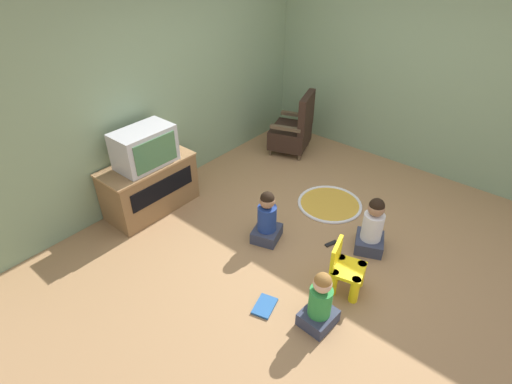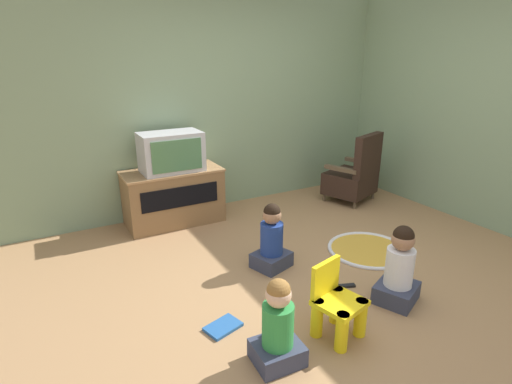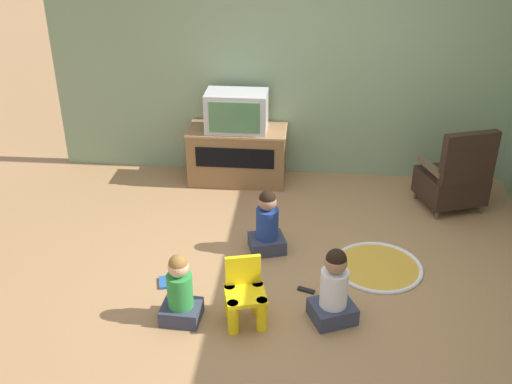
{
  "view_description": "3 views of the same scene",
  "coord_description": "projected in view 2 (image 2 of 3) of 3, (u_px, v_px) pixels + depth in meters",
  "views": [
    {
      "loc": [
        -3.12,
        -1.82,
        2.98
      ],
      "look_at": [
        -0.54,
        0.34,
        0.7
      ],
      "focal_mm": 28.0,
      "sensor_mm": 36.0,
      "label": 1
    },
    {
      "loc": [
        -2.14,
        -2.52,
        1.89
      ],
      "look_at": [
        -0.54,
        0.35,
        0.75
      ],
      "focal_mm": 28.0,
      "sensor_mm": 36.0,
      "label": 2
    },
    {
      "loc": [
        -0.07,
        -4.48,
        3.13
      ],
      "look_at": [
        -0.5,
        0.23,
        0.65
      ],
      "focal_mm": 42.0,
      "sensor_mm": 36.0,
      "label": 3
    }
  ],
  "objects": [
    {
      "name": "play_mat",
      "position": [
        368.0,
        250.0,
        4.06
      ],
      "size": [
        0.81,
        0.81,
        0.04
      ],
      "color": "gold",
      "rests_on": "ground_plane"
    },
    {
      "name": "tv_cabinet",
      "position": [
        173.0,
        196.0,
        4.65
      ],
      "size": [
        1.11,
        0.54,
        0.64
      ],
      "color": "brown",
      "rests_on": "ground_plane"
    },
    {
      "name": "yellow_kid_chair",
      "position": [
        337.0,
        307.0,
        2.79
      ],
      "size": [
        0.38,
        0.36,
        0.53
      ],
      "rotation": [
        0.0,
        0.0,
        0.25
      ],
      "color": "yellow",
      "rests_on": "ground_plane"
    },
    {
      "name": "child_watching_center",
      "position": [
        272.0,
        240.0,
        3.67
      ],
      "size": [
        0.39,
        0.36,
        0.63
      ],
      "rotation": [
        0.0,
        0.0,
        0.3
      ],
      "color": "#33384C",
      "rests_on": "ground_plane"
    },
    {
      "name": "ground_plane",
      "position": [
        325.0,
        270.0,
        3.69
      ],
      "size": [
        30.0,
        30.0,
        0.0
      ],
      "primitive_type": "plane",
      "color": "#9E754C"
    },
    {
      "name": "child_watching_right",
      "position": [
        278.0,
        328.0,
        2.51
      ],
      "size": [
        0.32,
        0.29,
        0.61
      ],
      "rotation": [
        0.0,
        0.0,
        -0.06
      ],
      "color": "#33384C",
      "rests_on": "ground_plane"
    },
    {
      "name": "wall_back",
      "position": [
        200.0,
        96.0,
        4.82
      ],
      "size": [
        5.33,
        0.12,
        2.82
      ],
      "color": "gray",
      "rests_on": "ground_plane"
    },
    {
      "name": "black_armchair",
      "position": [
        354.0,
        176.0,
        5.34
      ],
      "size": [
        0.76,
        0.72,
        0.93
      ],
      "rotation": [
        0.0,
        0.0,
        3.48
      ],
      "color": "brown",
      "rests_on": "ground_plane"
    },
    {
      "name": "book",
      "position": [
        223.0,
        327.0,
        2.9
      ],
      "size": [
        0.29,
        0.23,
        0.02
      ],
      "rotation": [
        0.0,
        0.0,
        0.27
      ],
      "color": "#235699",
      "rests_on": "ground_plane"
    },
    {
      "name": "remote_control",
      "position": [
        347.0,
        286.0,
        3.42
      ],
      "size": [
        0.16,
        0.09,
        0.02
      ],
      "rotation": [
        0.0,
        0.0,
        2.79
      ],
      "color": "black",
      "rests_on": "ground_plane"
    },
    {
      "name": "child_watching_left",
      "position": [
        399.0,
        269.0,
        3.15
      ],
      "size": [
        0.42,
        0.4,
        0.66
      ],
      "rotation": [
        0.0,
        0.0,
        0.41
      ],
      "color": "#33384C",
      "rests_on": "ground_plane"
    },
    {
      "name": "television",
      "position": [
        171.0,
        152.0,
        4.45
      ],
      "size": [
        0.68,
        0.42,
        0.44
      ],
      "color": "#B7B7BC",
      "rests_on": "tv_cabinet"
    }
  ]
}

